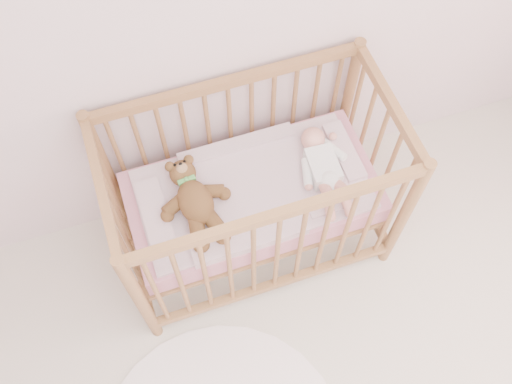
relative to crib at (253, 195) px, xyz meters
name	(u,v)px	position (x,y,z in m)	size (l,w,h in m)	color
wall_back	(220,9)	(0.00, 0.40, 0.85)	(4.00, 0.02, 2.70)	silver
crib	(253,195)	(0.00, 0.00, 0.00)	(1.36, 0.76, 1.00)	#9A6F41
mattress	(253,197)	(0.00, 0.00, -0.01)	(1.22, 0.62, 0.13)	pink
blanket	(253,189)	(0.00, 0.00, 0.06)	(1.10, 0.58, 0.06)	#D290A3
baby	(323,165)	(0.35, -0.02, 0.14)	(0.26, 0.53, 0.13)	white
teddy_bear	(196,202)	(-0.29, -0.02, 0.15)	(0.36, 0.51, 0.14)	brown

